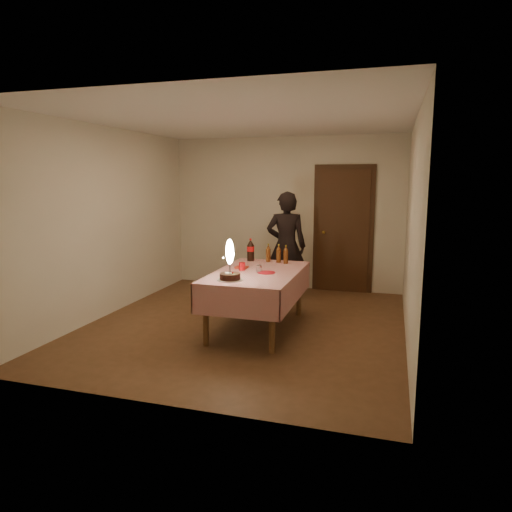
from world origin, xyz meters
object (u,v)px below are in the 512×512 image
object	(u,v)px
dining_table	(257,279)
clear_cup	(259,269)
amber_bottle_right	(286,255)
amber_bottle_mid	(279,254)
cola_bottle	(251,250)
photographer	(286,246)
red_cup	(242,266)
red_plate	(266,272)
birthday_cake	(230,268)
amber_bottle_left	(268,253)

from	to	relation	value
dining_table	clear_cup	xyz separation A→B (m)	(0.04, -0.05, 0.15)
amber_bottle_right	amber_bottle_mid	size ratio (longest dim) A/B	1.00
cola_bottle	photographer	distance (m)	0.90
red_cup	cola_bottle	bearing A→B (deg)	98.52
red_cup	dining_table	bearing A→B (deg)	-4.52
amber_bottle_right	photographer	world-z (taller)	photographer
dining_table	red_plate	size ratio (longest dim) A/B	7.82
cola_bottle	amber_bottle_right	distance (m)	0.53
clear_cup	photographer	xyz separation A→B (m)	(-0.02, 1.59, 0.06)
birthday_cake	dining_table	bearing A→B (deg)	74.19
red_plate	clear_cup	world-z (taller)	clear_cup
red_plate	amber_bottle_right	size ratio (longest dim) A/B	0.86
amber_bottle_left	amber_bottle_right	size ratio (longest dim) A/B	1.00
dining_table	amber_bottle_mid	xyz separation A→B (m)	(0.11, 0.68, 0.22)
amber_bottle_mid	cola_bottle	bearing A→B (deg)	177.59
clear_cup	photographer	size ratio (longest dim) A/B	0.05
red_plate	amber_bottle_left	world-z (taller)	amber_bottle_left
red_cup	amber_bottle_mid	world-z (taller)	amber_bottle_mid
dining_table	amber_bottle_mid	size ratio (longest dim) A/B	6.75
red_plate	dining_table	bearing A→B (deg)	158.87
dining_table	red_plate	bearing A→B (deg)	-21.13
cola_bottle	photographer	size ratio (longest dim) A/B	0.19
birthday_cake	red_cup	world-z (taller)	birthday_cake
dining_table	cola_bottle	bearing A→B (deg)	113.61
dining_table	birthday_cake	xyz separation A→B (m)	(-0.16, -0.56, 0.24)
amber_bottle_right	birthday_cake	bearing A→B (deg)	-107.70
clear_cup	amber_bottle_mid	distance (m)	0.73
red_cup	amber_bottle_right	distance (m)	0.75
cola_bottle	amber_bottle_left	bearing A→B (deg)	-1.24
red_plate	amber_bottle_right	xyz separation A→B (m)	(0.09, 0.68, 0.11)
dining_table	red_plate	xyz separation A→B (m)	(0.13, -0.05, 0.10)
dining_table	amber_bottle_left	world-z (taller)	amber_bottle_left
amber_bottle_left	amber_bottle_mid	bearing A→B (deg)	-4.41
birthday_cake	amber_bottle_left	bearing A→B (deg)	84.74
dining_table	photographer	distance (m)	1.55
red_plate	cola_bottle	distance (m)	0.88
amber_bottle_left	clear_cup	bearing A→B (deg)	-83.75
clear_cup	dining_table	bearing A→B (deg)	127.25
cola_bottle	amber_bottle_mid	size ratio (longest dim) A/B	1.25
clear_cup	amber_bottle_mid	xyz separation A→B (m)	(0.07, 0.73, 0.07)
cola_bottle	amber_bottle_right	size ratio (longest dim) A/B	1.25
birthday_cake	amber_bottle_right	bearing A→B (deg)	72.30
dining_table	photographer	xyz separation A→B (m)	(0.02, 1.54, 0.21)
dining_table	photographer	size ratio (longest dim) A/B	1.01
red_plate	amber_bottle_mid	world-z (taller)	amber_bottle_mid
red_plate	photographer	distance (m)	1.60
red_cup	cola_bottle	xyz separation A→B (m)	(-0.10, 0.68, 0.10)
clear_cup	photographer	world-z (taller)	photographer
red_plate	photographer	bearing A→B (deg)	94.22
clear_cup	amber_bottle_mid	world-z (taller)	amber_bottle_mid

